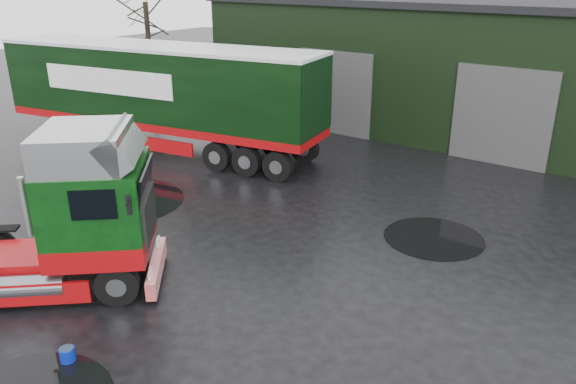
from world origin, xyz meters
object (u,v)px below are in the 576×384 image
(warehouse, at_px, (544,68))
(trailer_left, at_px, (159,99))
(tree_left, at_px, (148,34))
(hero_tractor, at_px, (20,211))
(tree_back_a, at_px, (461,14))
(wash_bucket, at_px, (67,355))

(warehouse, xyz_separation_m, trailer_left, (-12.60, -13.06, -0.81))
(trailer_left, xyz_separation_m, tree_left, (-6.40, 5.06, 1.91))
(hero_tractor, height_order, trailer_left, trailer_left)
(tree_left, xyz_separation_m, tree_back_a, (11.00, 18.00, 0.50))
(wash_bucket, bearing_deg, hero_tractor, 159.85)
(trailer_left, bearing_deg, warehouse, -54.52)
(warehouse, height_order, trailer_left, warehouse)
(tree_back_a, bearing_deg, tree_left, -121.43)
(hero_tractor, xyz_separation_m, trailer_left, (-6.11, 9.92, 0.25))
(tree_left, bearing_deg, wash_bucket, -45.60)
(trailer_left, bearing_deg, tree_left, 41.11)
(hero_tractor, relative_size, wash_bucket, 21.00)
(warehouse, height_order, wash_bucket, warehouse)
(hero_tractor, bearing_deg, wash_bucket, 27.51)
(warehouse, distance_m, wash_bucket, 24.60)
(warehouse, xyz_separation_m, wash_bucket, (-3.12, -24.21, -3.01))
(trailer_left, relative_size, wash_bucket, 46.99)
(trailer_left, bearing_deg, wash_bucket, -150.17)
(trailer_left, bearing_deg, tree_back_a, -21.83)
(hero_tractor, distance_m, trailer_left, 11.65)
(trailer_left, distance_m, tree_back_a, 23.64)
(tree_left, bearing_deg, trailer_left, -38.34)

